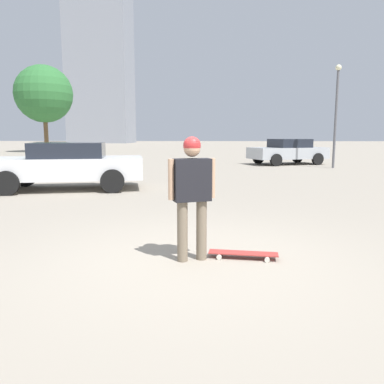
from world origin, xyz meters
The scene contains 8 objects.
ground_plane centered at (0.00, 0.00, 0.00)m, with size 220.00×220.00×0.00m, color gray.
person centered at (0.00, 0.00, 0.94)m, with size 0.35×0.57×1.57m.
skateboard centered at (-0.10, 0.66, 0.06)m, with size 0.31×0.90×0.08m.
car_parked_near centered at (-6.15, -4.07, 0.73)m, with size 2.79×4.74×1.38m.
car_parked_far centered at (-16.57, 4.35, 0.74)m, with size 3.33×4.58×1.40m.
building_block_distant centered at (-78.90, -24.77, 18.86)m, with size 10.38×12.87×37.71m.
tree_distant centered at (-31.50, -16.22, 5.56)m, with size 5.45×5.45×8.30m.
lamp_post centered at (-14.28, 6.14, 2.94)m, with size 0.28×0.28×4.93m.
Camera 1 is at (4.60, 0.28, 1.57)m, focal length 35.00 mm.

